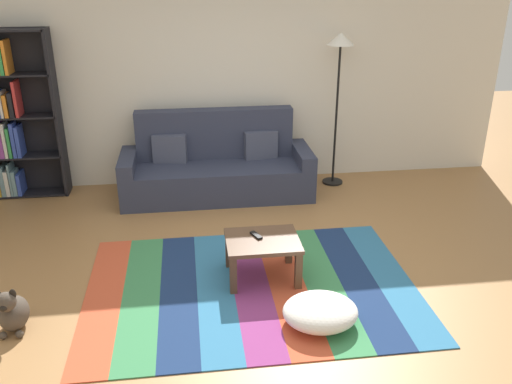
{
  "coord_description": "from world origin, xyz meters",
  "views": [
    {
      "loc": [
        -0.66,
        -4.08,
        2.6
      ],
      "look_at": [
        -0.05,
        0.48,
        0.65
      ],
      "focal_mm": 37.73,
      "sensor_mm": 36.0,
      "label": 1
    }
  ],
  "objects_px": {
    "couch": "(217,168)",
    "dog": "(12,312)",
    "coffee_table": "(262,247)",
    "bookshelf": "(9,118)",
    "tv_remote": "(256,235)",
    "pouf": "(320,312)",
    "standing_lamp": "(340,60)"
  },
  "relations": [
    {
      "from": "pouf",
      "to": "coffee_table",
      "type": "bearing_deg",
      "value": 115.23
    },
    {
      "from": "pouf",
      "to": "dog",
      "type": "relative_size",
      "value": 1.48
    },
    {
      "from": "coffee_table",
      "to": "tv_remote",
      "type": "xyz_separation_m",
      "value": [
        -0.05,
        0.06,
        0.08
      ]
    },
    {
      "from": "dog",
      "to": "couch",
      "type": "bearing_deg",
      "value": 55.1
    },
    {
      "from": "pouf",
      "to": "couch",
      "type": "bearing_deg",
      "value": 102.87
    },
    {
      "from": "standing_lamp",
      "to": "couch",
      "type": "bearing_deg",
      "value": -173.98
    },
    {
      "from": "coffee_table",
      "to": "standing_lamp",
      "type": "relative_size",
      "value": 0.34
    },
    {
      "from": "dog",
      "to": "tv_remote",
      "type": "relative_size",
      "value": 2.65
    },
    {
      "from": "bookshelf",
      "to": "standing_lamp",
      "type": "bearing_deg",
      "value": -1.86
    },
    {
      "from": "bookshelf",
      "to": "standing_lamp",
      "type": "height_order",
      "value": "bookshelf"
    },
    {
      "from": "couch",
      "to": "dog",
      "type": "relative_size",
      "value": 5.69
    },
    {
      "from": "bookshelf",
      "to": "tv_remote",
      "type": "distance_m",
      "value": 3.45
    },
    {
      "from": "couch",
      "to": "dog",
      "type": "bearing_deg",
      "value": -124.9
    },
    {
      "from": "coffee_table",
      "to": "standing_lamp",
      "type": "distance_m",
      "value": 2.77
    },
    {
      "from": "couch",
      "to": "tv_remote",
      "type": "bearing_deg",
      "value": -83.31
    },
    {
      "from": "couch",
      "to": "coffee_table",
      "type": "height_order",
      "value": "couch"
    },
    {
      "from": "bookshelf",
      "to": "pouf",
      "type": "distance_m",
      "value": 4.33
    },
    {
      "from": "bookshelf",
      "to": "dog",
      "type": "bearing_deg",
      "value": -76.83
    },
    {
      "from": "bookshelf",
      "to": "pouf",
      "type": "xyz_separation_m",
      "value": [
        2.99,
        -3.01,
        -0.85
      ]
    },
    {
      "from": "tv_remote",
      "to": "coffee_table",
      "type": "bearing_deg",
      "value": -75.47
    },
    {
      "from": "standing_lamp",
      "to": "pouf",
      "type": "bearing_deg",
      "value": -106.89
    },
    {
      "from": "couch",
      "to": "dog",
      "type": "xyz_separation_m",
      "value": [
        -1.73,
        -2.47,
        -0.18
      ]
    },
    {
      "from": "couch",
      "to": "pouf",
      "type": "height_order",
      "value": "couch"
    },
    {
      "from": "tv_remote",
      "to": "dog",
      "type": "bearing_deg",
      "value": 172.13
    },
    {
      "from": "coffee_table",
      "to": "pouf",
      "type": "xyz_separation_m",
      "value": [
        0.35,
        -0.74,
        -0.2
      ]
    },
    {
      "from": "coffee_table",
      "to": "dog",
      "type": "relative_size",
      "value": 1.62
    },
    {
      "from": "couch",
      "to": "tv_remote",
      "type": "height_order",
      "value": "couch"
    },
    {
      "from": "coffee_table",
      "to": "dog",
      "type": "bearing_deg",
      "value": -166.29
    },
    {
      "from": "standing_lamp",
      "to": "tv_remote",
      "type": "bearing_deg",
      "value": -121.44
    },
    {
      "from": "pouf",
      "to": "dog",
      "type": "height_order",
      "value": "dog"
    },
    {
      "from": "pouf",
      "to": "dog",
      "type": "distance_m",
      "value": 2.36
    },
    {
      "from": "bookshelf",
      "to": "couch",
      "type": "bearing_deg",
      "value": -6.81
    }
  ]
}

